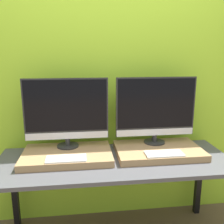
{
  "coord_description": "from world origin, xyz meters",
  "views": [
    {
      "loc": [
        -0.25,
        -1.46,
        1.55
      ],
      "look_at": [
        0.0,
        0.53,
        1.08
      ],
      "focal_mm": 40.0,
      "sensor_mm": 36.0,
      "label": 1
    }
  ],
  "objects": [
    {
      "name": "workbench",
      "position": [
        0.0,
        0.34,
        0.67
      ],
      "size": [
        1.84,
        0.68,
        0.74
      ],
      "color": "#47474C",
      "rests_on": "ground_plane"
    },
    {
      "name": "keyboard_left",
      "position": [
        -0.37,
        0.26,
        0.8
      ],
      "size": [
        0.29,
        0.13,
        0.01
      ],
      "color": "silver",
      "rests_on": "wooden_riser_left"
    },
    {
      "name": "keyboard_right",
      "position": [
        0.37,
        0.26,
        0.8
      ],
      "size": [
        0.29,
        0.13,
        0.01
      ],
      "color": "silver",
      "rests_on": "wooden_riser_right"
    },
    {
      "name": "monitor_left",
      "position": [
        -0.37,
        0.53,
        1.1
      ],
      "size": [
        0.68,
        0.18,
        0.57
      ],
      "color": "#282828",
      "rests_on": "wooden_riser_left"
    },
    {
      "name": "monitor_right",
      "position": [
        0.37,
        0.53,
        1.1
      ],
      "size": [
        0.68,
        0.18,
        0.57
      ],
      "color": "#282828",
      "rests_on": "wooden_riser_right"
    },
    {
      "name": "wooden_riser_right",
      "position": [
        0.37,
        0.41,
        0.77
      ],
      "size": [
        0.7,
        0.44,
        0.05
      ],
      "color": "#99754C",
      "rests_on": "workbench"
    },
    {
      "name": "wall_back",
      "position": [
        0.0,
        0.75,
        1.3
      ],
      "size": [
        8.0,
        0.04,
        2.6
      ],
      "color": "#9ED12D",
      "rests_on": "ground_plane"
    },
    {
      "name": "wooden_riser_left",
      "position": [
        -0.37,
        0.41,
        0.77
      ],
      "size": [
        0.7,
        0.44,
        0.05
      ],
      "color": "#99754C",
      "rests_on": "workbench"
    }
  ]
}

